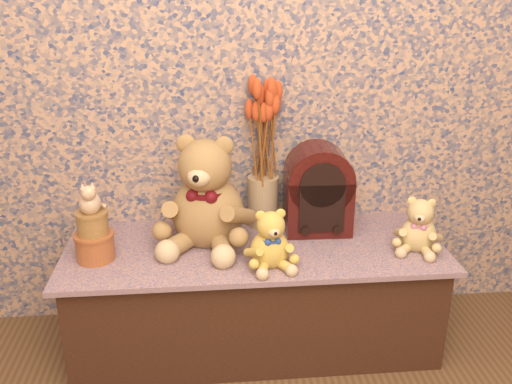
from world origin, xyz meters
The scene contains 10 objects.
display_shelf centered at (0.00, 1.23, 0.22)m, with size 1.44×0.55×0.43m, color #3C437B.
teddy_large centered at (-0.17, 1.30, 0.66)m, with size 0.36×0.43×0.46m, color #9E723D, non-canonical shape.
teddy_medium centered at (0.04, 1.08, 0.55)m, with size 0.18×0.22×0.23m, color #BA9034, non-canonical shape.
teddy_small centered at (0.61, 1.16, 0.55)m, with size 0.18×0.21×0.22m, color tan, non-canonical shape.
cathedral_radio centered at (0.26, 1.36, 0.61)m, with size 0.26×0.19×0.36m, color #340C09, non-canonical shape.
ceramic_vase centered at (0.05, 1.43, 0.54)m, with size 0.13×0.13×0.21m, color tan.
dried_stalks centered at (0.05, 1.43, 0.88)m, with size 0.24×0.24×0.47m, color #D14A21, non-canonical shape.
biscuit_tin_lower centered at (-0.58, 1.18, 0.48)m, with size 0.14×0.14×0.10m, color #BC8037.
biscuit_tin_upper centered at (-0.58, 1.18, 0.58)m, with size 0.11×0.11×0.09m, color tan.
cat_figurine centered at (-0.58, 1.18, 0.68)m, with size 0.09×0.10×0.12m, color silver, non-canonical shape.
Camera 1 is at (-0.17, -0.66, 1.39)m, focal length 38.87 mm.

